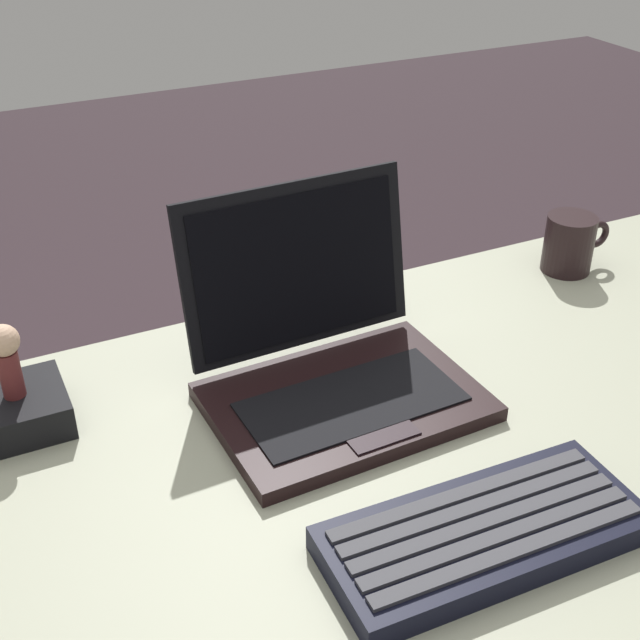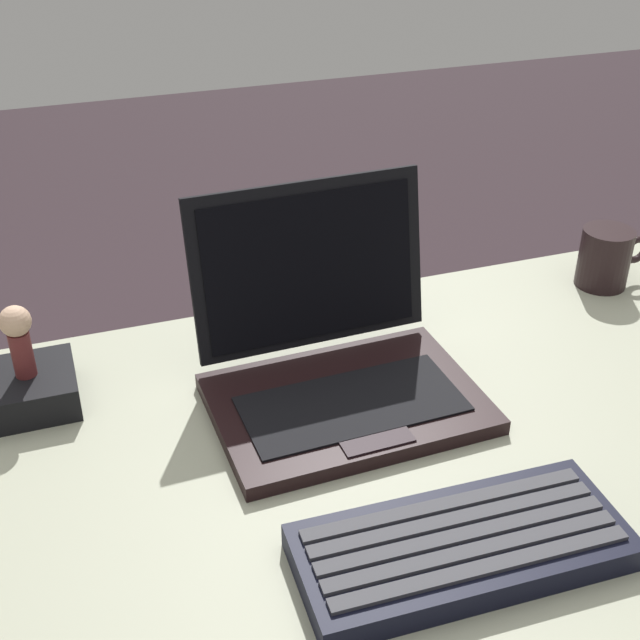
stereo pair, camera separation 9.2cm
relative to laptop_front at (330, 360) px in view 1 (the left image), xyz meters
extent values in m
cube|color=#999C84|center=(-0.05, -0.10, -0.06)|extent=(1.71, 0.68, 0.03)
cylinder|color=black|center=(0.74, 0.17, -0.43)|extent=(0.07, 0.07, 0.72)
cube|color=black|center=(0.00, -0.04, -0.04)|extent=(0.32, 0.23, 0.02)
cube|color=black|center=(0.00, -0.05, -0.03)|extent=(0.26, 0.13, 0.00)
cube|color=black|center=(0.00, -0.12, -0.03)|extent=(0.08, 0.04, 0.00)
cube|color=black|center=(0.00, 0.09, 0.09)|extent=(0.30, 0.06, 0.20)
cube|color=black|center=(0.00, 0.08, 0.09)|extent=(0.27, 0.05, 0.18)
cube|color=#59CCF2|center=(0.00, 0.08, 0.06)|extent=(0.25, 0.01, 0.01)
cube|color=black|center=(0.02, -0.29, -0.03)|extent=(0.32, 0.14, 0.03)
cube|color=#38383D|center=(0.02, -0.33, -0.02)|extent=(0.29, 0.03, 0.00)
cube|color=#38383D|center=(0.02, -0.31, -0.02)|extent=(0.29, 0.03, 0.00)
cube|color=#38383D|center=(0.02, -0.29, -0.02)|extent=(0.29, 0.03, 0.00)
cube|color=#38383D|center=(0.02, -0.27, -0.02)|extent=(0.29, 0.03, 0.00)
cube|color=#38383D|center=(0.02, -0.25, -0.02)|extent=(0.29, 0.03, 0.00)
cube|color=black|center=(-0.35, 0.10, -0.03)|extent=(0.11, 0.11, 0.04)
cylinder|color=#5B2122|center=(-0.35, 0.10, 0.02)|extent=(0.02, 0.02, 0.06)
sphere|color=tan|center=(-0.35, 0.10, 0.07)|extent=(0.04, 0.04, 0.04)
cylinder|color=black|center=(0.47, 0.13, 0.00)|extent=(0.08, 0.08, 0.09)
torus|color=black|center=(0.53, 0.13, 0.00)|extent=(0.04, 0.01, 0.04)
camera|label=1|loc=(-0.38, -0.75, 0.57)|focal=47.28mm
camera|label=2|loc=(-0.29, -0.78, 0.57)|focal=47.28mm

